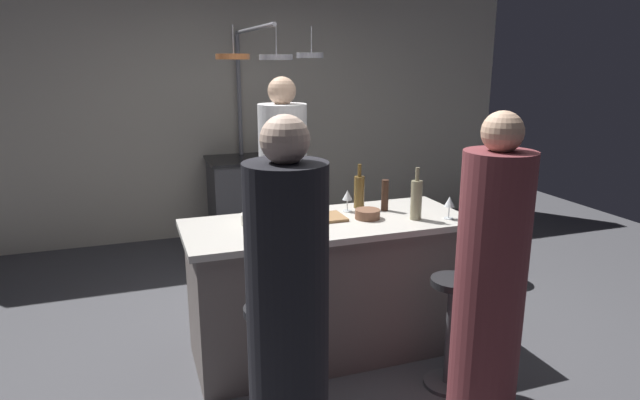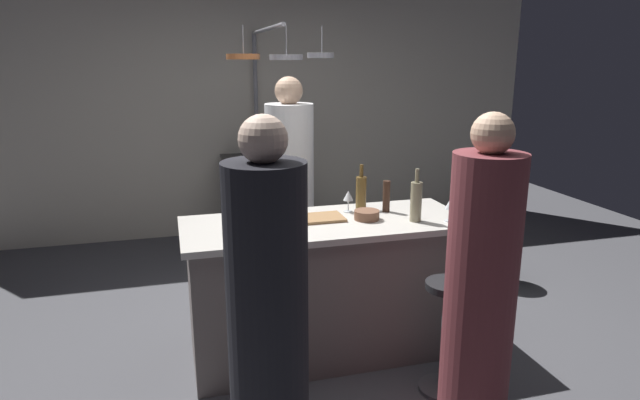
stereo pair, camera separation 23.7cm
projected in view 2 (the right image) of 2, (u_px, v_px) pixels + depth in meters
ground_plane at (326, 350)px, 3.64m from camera, size 9.00×9.00×0.00m
back_wall at (254, 114)px, 5.98m from camera, size 6.40×0.16×2.60m
kitchen_island at (326, 287)px, 3.53m from camera, size 1.80×0.72×0.90m
stove_range at (262, 198)px, 5.82m from camera, size 0.80×0.64×0.89m
chef at (290, 199)px, 4.29m from camera, size 0.37×0.37×1.76m
bar_stool_right at (446, 332)px, 3.11m from camera, size 0.28×0.28×0.68m
guest_right at (480, 293)px, 2.68m from camera, size 0.35×0.35×1.66m
bar_stool_left at (259, 359)px, 2.83m from camera, size 0.28×0.28×0.68m
guest_left at (268, 322)px, 2.37m from camera, size 0.35×0.35×1.68m
overhead_pot_rack at (270, 79)px, 4.91m from camera, size 0.90×1.52×2.17m
potted_plant at (497, 250)px, 4.67m from camera, size 0.36×0.36×0.52m
cutting_board at (318, 218)px, 3.45m from camera, size 0.32×0.22×0.02m
pepper_mill at (386, 196)px, 3.61m from camera, size 0.05×0.05×0.21m
wine_bottle_white at (416, 201)px, 3.39m from camera, size 0.07×0.07×0.33m
wine_bottle_red at (267, 198)px, 3.53m from camera, size 0.07×0.07×0.30m
wine_bottle_amber at (361, 192)px, 3.68m from camera, size 0.07×0.07×0.30m
wine_glass_by_chef at (348, 197)px, 3.60m from camera, size 0.07×0.07×0.15m
wine_glass_near_left_guest at (450, 205)px, 3.39m from camera, size 0.07×0.07×0.15m
wine_glass_near_right_guest at (280, 213)px, 3.21m from camera, size 0.07×0.07×0.15m
mixing_bowl_wooden at (367, 215)px, 3.45m from camera, size 0.16×0.16×0.06m
mixing_bowl_ceramic at (256, 217)px, 3.38m from camera, size 0.21×0.21×0.07m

